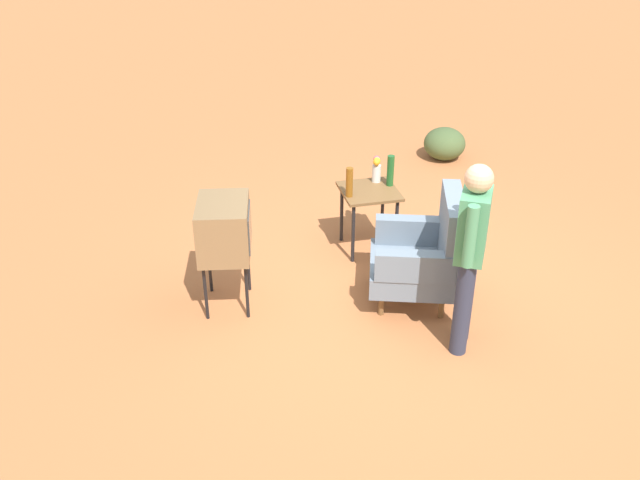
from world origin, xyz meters
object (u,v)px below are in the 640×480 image
armchair (424,253)px  tv_on_stand (224,229)px  flower_vase (377,168)px  person_standing (470,248)px  bottle_wine_green (390,171)px  bottle_tall_amber (349,182)px  side_table (369,199)px

armchair → tv_on_stand: armchair is taller
tv_on_stand → flower_vase: size_ratio=3.89×
tv_on_stand → person_standing: 2.10m
tv_on_stand → bottle_wine_green: (-0.75, 1.76, 0.05)m
armchair → tv_on_stand: 1.79m
tv_on_stand → bottle_wine_green: bearing=113.2°
tv_on_stand → bottle_tall_amber: bearing=114.9°
side_table → flower_vase: bearing=145.4°
side_table → bottle_tall_amber: size_ratio=2.24×
bottle_tall_amber → bottle_wine_green: 0.49m
tv_on_stand → bottle_tall_amber: tv_on_stand is taller
tv_on_stand → flower_vase: tv_on_stand is taller
side_table → bottle_tall_amber: bottle_tall_amber is taller
bottle_wine_green → bottle_tall_amber: bearing=-71.8°
armchair → side_table: 1.05m
bottle_wine_green → flower_vase: 0.16m
bottle_tall_amber → tv_on_stand: bearing=-65.1°
tv_on_stand → person_standing: bearing=60.3°
bottle_tall_amber → flower_vase: 0.45m
armchair → bottle_tall_amber: size_ratio=3.53×
side_table → person_standing: person_standing is taller
side_table → tv_on_stand: size_ratio=0.65×
tv_on_stand → armchair: bearing=79.0°
side_table → flower_vase: 0.33m
armchair → flower_vase: 1.25m
side_table → bottle_wine_green: bottle_wine_green is taller
bottle_tall_amber → flower_vase: bearing=127.0°
armchair → side_table: bearing=-168.4°
flower_vase → armchair: bearing=4.1°
flower_vase → tv_on_stand: bearing=-62.2°
side_table → armchair: bearing=11.6°
tv_on_stand → person_standing: person_standing is taller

